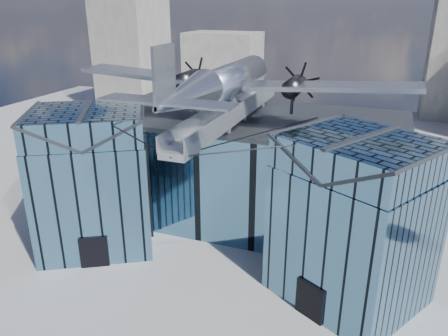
% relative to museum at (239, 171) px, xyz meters
% --- Properties ---
extents(ground_plane, '(120.00, 120.00, 0.00)m').
position_rel_museum_xyz_m(ground_plane, '(-0.00, -5.82, -5.54)').
color(ground_plane, gray).
extents(museum, '(32.88, 24.50, 17.60)m').
position_rel_museum_xyz_m(museum, '(0.00, 0.00, 0.00)').
color(museum, teal).
rests_on(museum, ground).
extents(bg_towers, '(77.00, 24.50, 26.00)m').
position_rel_museum_xyz_m(bg_towers, '(1.45, 44.67, 4.47)').
color(bg_towers, gray).
rests_on(bg_towers, ground).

